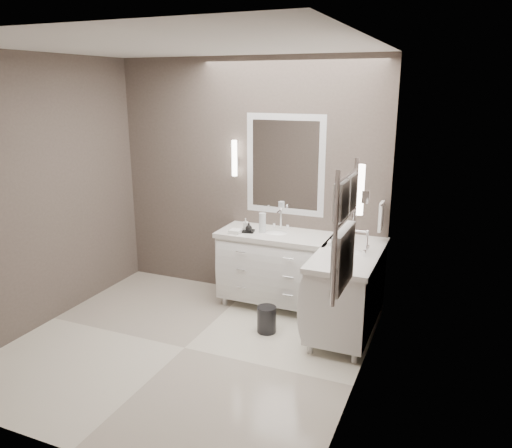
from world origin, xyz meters
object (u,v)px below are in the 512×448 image
at_px(vanity_back, 275,264).
at_px(vanity_right, 347,287).
at_px(towel_ladder, 344,237).
at_px(waste_bin, 267,319).

distance_m(vanity_back, vanity_right, 0.93).
relative_size(towel_ladder, waste_bin, 3.36).
distance_m(towel_ladder, waste_bin, 1.87).
xyz_separation_m(vanity_back, waste_bin, (0.15, -0.63, -0.35)).
distance_m(vanity_right, towel_ladder, 1.60).
xyz_separation_m(vanity_back, towel_ladder, (1.10, -1.63, 0.91)).
relative_size(vanity_back, vanity_right, 1.00).
relative_size(vanity_right, waste_bin, 4.63).
bearing_deg(towel_ladder, vanity_back, 124.10).
height_order(vanity_back, waste_bin, vanity_back).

